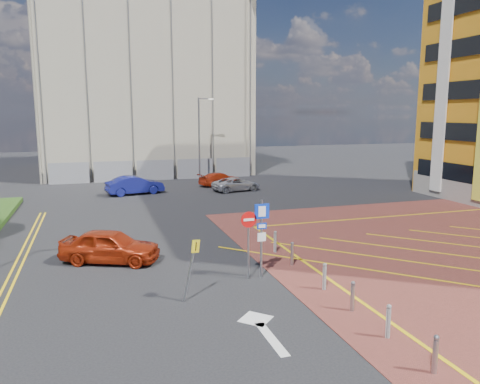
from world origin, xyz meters
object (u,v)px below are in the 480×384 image
lamp_back (200,136)px  car_red_left (110,246)px  car_blue_back (135,185)px  car_red_back (220,179)px  car_silver_back (236,184)px  warning_sign (192,262)px  sign_cluster (257,231)px

lamp_back → car_red_left: (-9.33, -23.13, -3.62)m
car_blue_back → car_red_back: 8.18m
car_red_left → car_silver_back: (10.99, 16.70, -0.17)m
car_silver_back → car_red_back: bearing=-1.8°
lamp_back → car_red_left: lamp_back is taller
car_blue_back → car_silver_back: (8.38, -0.89, -0.18)m
car_red_left → car_blue_back: (2.60, 17.58, 0.01)m
lamp_back → car_red_back: (1.12, -3.20, -3.77)m
warning_sign → car_red_back: bearing=72.8°
car_blue_back → car_red_back: car_blue_back is taller
sign_cluster → car_blue_back: sign_cluster is taller
lamp_back → warning_sign: (-6.73, -28.52, -2.93)m
car_red_left → car_red_back: size_ratio=1.07×
car_blue_back → car_silver_back: size_ratio=1.11×
warning_sign → sign_cluster: bearing=27.1°
car_blue_back → car_red_back: size_ratio=1.12×
lamp_back → sign_cluster: bearing=-98.0°
car_blue_back → sign_cluster: bearing=175.6°
car_red_back → car_silver_back: size_ratio=0.99×
lamp_back → sign_cluster: size_ratio=2.50×
car_red_back → warning_sign: bearing=145.4°
sign_cluster → car_red_left: (-5.54, 3.88, -1.21)m
warning_sign → car_red_back: size_ratio=0.55×
warning_sign → car_blue_back: 22.98m
lamp_back → sign_cluster: lamp_back is taller
car_red_back → lamp_back: bearing=1.9°
warning_sign → car_silver_back: warning_sign is taller
warning_sign → car_red_left: (-2.60, 5.39, -0.68)m
sign_cluster → warning_sign: (-2.94, -1.50, -0.52)m
sign_cluster → warning_sign: 3.35m
sign_cluster → warning_sign: sign_cluster is taller
warning_sign → car_red_left: bearing=115.8°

